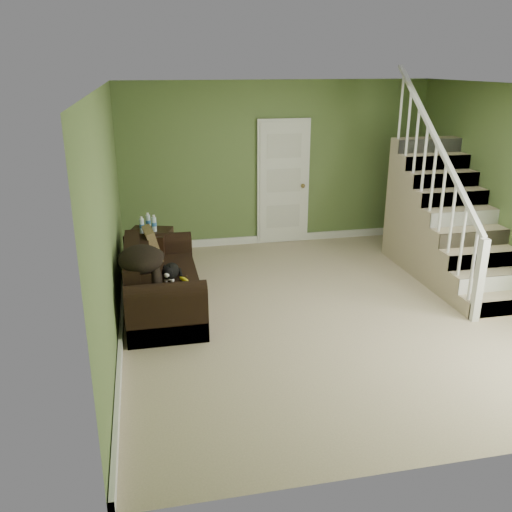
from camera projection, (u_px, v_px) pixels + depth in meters
name	position (u px, v px, depth m)	size (l,w,h in m)	color
floor	(330.00, 309.00, 6.60)	(5.00, 5.50, 0.01)	tan
ceiling	(341.00, 87.00, 5.73)	(5.00, 5.50, 0.01)	white
wall_back	(277.00, 164.00, 8.70)	(5.00, 0.04, 2.60)	#5B753F
wall_front	(474.00, 306.00, 3.63)	(5.00, 0.04, 2.60)	#5B753F
wall_left	(109.00, 218.00, 5.68)	(0.04, 5.50, 2.60)	#5B753F
baseboard_back	(276.00, 238.00, 9.09)	(5.00, 0.04, 0.12)	white
baseboard_left	(122.00, 324.00, 6.10)	(0.04, 5.50, 0.12)	white
baseboard_right	(510.00, 289.00, 7.06)	(0.04, 5.50, 0.12)	white
door	(283.00, 183.00, 8.78)	(0.86, 0.12, 2.02)	white
staircase	(443.00, 227.00, 7.66)	(1.00, 2.51, 2.82)	tan
sofa	(160.00, 285.00, 6.56)	(0.86, 2.00, 0.79)	black
side_table	(150.00, 253.00, 7.53)	(0.69, 0.69, 0.89)	black
cat	(171.00, 272.00, 6.36)	(0.27, 0.52, 0.25)	black
banana	(184.00, 279.00, 6.32)	(0.05, 0.18, 0.05)	yellow
throw_pillow	(153.00, 245.00, 7.06)	(0.11, 0.44, 0.44)	brown
throw_blanket	(141.00, 259.00, 5.91)	(0.49, 0.64, 0.27)	black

